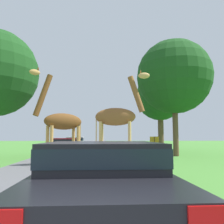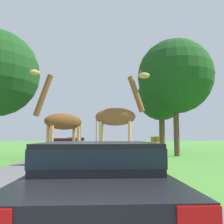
{
  "view_description": "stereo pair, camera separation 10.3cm",
  "coord_description": "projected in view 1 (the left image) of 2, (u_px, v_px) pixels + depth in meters",
  "views": [
    {
      "loc": [
        0.95,
        0.45,
        1.49
      ],
      "look_at": [
        1.66,
        12.0,
        2.68
      ],
      "focal_mm": 38.0,
      "sensor_mm": 36.0,
      "label": 1
    },
    {
      "loc": [
        1.05,
        0.45,
        1.49
      ],
      "look_at": [
        1.66,
        12.0,
        2.68
      ],
      "focal_mm": 38.0,
      "sensor_mm": 36.0,
      "label": 2
    }
  ],
  "objects": [
    {
      "name": "road",
      "position": [
        89.0,
        148.0,
        29.12
      ],
      "size": [
        7.25,
        120.0,
        0.0
      ],
      "color": "#5B5B5E",
      "rests_on": "ground"
    },
    {
      "name": "giraffe_near_road",
      "position": [
        118.0,
        117.0,
        11.6
      ],
      "size": [
        2.73,
        0.88,
        4.78
      ],
      "rotation": [
        0.0,
        0.0,
        -1.73
      ],
      "color": "tan",
      "rests_on": "ground"
    },
    {
      "name": "giraffe_companion",
      "position": [
        61.0,
        121.0,
        12.88
      ],
      "size": [
        2.82,
        1.98,
        5.11
      ],
      "rotation": [
        0.0,
        0.0,
        2.12
      ],
      "color": "tan",
      "rests_on": "ground"
    },
    {
      "name": "car_lead_maroon",
      "position": [
        102.0,
        181.0,
        3.86
      ],
      "size": [
        1.97,
        4.18,
        1.39
      ],
      "color": "black",
      "rests_on": "ground"
    },
    {
      "name": "car_queue_right",
      "position": [
        66.0,
        146.0,
        18.21
      ],
      "size": [
        1.96,
        4.72,
        1.35
      ],
      "color": "maroon",
      "rests_on": "ground"
    },
    {
      "name": "car_queue_left",
      "position": [
        75.0,
        143.0,
        24.32
      ],
      "size": [
        1.81,
        4.24,
        1.44
      ],
      "color": "silver",
      "rests_on": "ground"
    },
    {
      "name": "tree_left_edge",
      "position": [
        174.0,
        77.0,
        18.54
      ],
      "size": [
        5.82,
        5.82,
        9.05
      ],
      "color": "brown",
      "rests_on": "ground"
    },
    {
      "name": "tree_right_cluster",
      "position": [
        160.0,
        97.0,
        25.78
      ],
      "size": [
        5.22,
        5.22,
        8.43
      ],
      "color": "brown",
      "rests_on": "ground"
    },
    {
      "name": "sign_post",
      "position": [
        154.0,
        142.0,
        18.19
      ],
      "size": [
        0.7,
        0.08,
        1.47
      ],
      "color": "#4C3823",
      "rests_on": "ground"
    }
  ]
}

